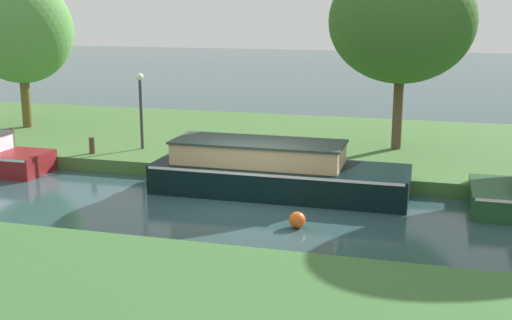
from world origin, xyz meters
TOP-DOWN VIEW (x-y plane):
  - ground_plane at (0.00, 0.00)m, footprint 120.00×120.00m
  - riverbank_far at (0.00, 7.00)m, footprint 72.00×10.00m
  - black_barge at (0.34, 1.20)m, footprint 6.95×2.18m
  - willow_tree_left at (-10.89, 6.30)m, footprint 4.14×3.36m
  - willow_tree_centre at (3.28, 5.92)m, footprint 4.63×3.75m
  - lamp_post at (-4.83, 3.82)m, footprint 0.24×0.24m
  - mooring_post_near at (-6.06, 2.72)m, footprint 0.18×0.18m
  - mooring_post_far at (-9.00, 2.72)m, footprint 0.13×0.13m
  - channel_buoy at (1.57, -1.49)m, footprint 0.38×0.38m

SIDE VIEW (x-z plane):
  - ground_plane at x=0.00m, z-range 0.00..0.00m
  - channel_buoy at x=1.57m, z-range 0.00..0.38m
  - riverbank_far at x=0.00m, z-range 0.00..0.40m
  - black_barge at x=0.34m, z-range -0.10..1.34m
  - mooring_post_near at x=-6.06m, z-range 0.40..0.93m
  - mooring_post_far at x=-9.00m, z-range 0.40..1.11m
  - lamp_post at x=-4.83m, z-range 0.75..3.26m
  - willow_tree_left at x=-10.89m, z-range 1.24..6.96m
  - willow_tree_centre at x=3.28m, z-range 1.48..7.61m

